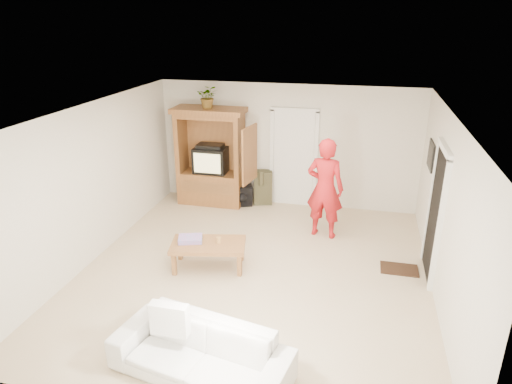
{
  "coord_description": "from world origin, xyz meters",
  "views": [
    {
      "loc": [
        1.5,
        -6.26,
        3.9
      ],
      "look_at": [
        -0.11,
        0.6,
        1.15
      ],
      "focal_mm": 32.0,
      "sensor_mm": 36.0,
      "label": 1
    }
  ],
  "objects_px": {
    "armoire": "(212,163)",
    "sofa": "(201,353)",
    "man": "(325,188)",
    "coffee_table": "(208,246)"
  },
  "relations": [
    {
      "from": "sofa",
      "to": "coffee_table",
      "type": "bearing_deg",
      "value": 118.08
    },
    {
      "from": "sofa",
      "to": "coffee_table",
      "type": "relative_size",
      "value": 1.6
    },
    {
      "from": "armoire",
      "to": "man",
      "type": "bearing_deg",
      "value": -23.13
    },
    {
      "from": "armoire",
      "to": "sofa",
      "type": "bearing_deg",
      "value": -73.23
    },
    {
      "from": "man",
      "to": "sofa",
      "type": "height_order",
      "value": "man"
    },
    {
      "from": "armoire",
      "to": "coffee_table",
      "type": "relative_size",
      "value": 1.61
    },
    {
      "from": "armoire",
      "to": "man",
      "type": "xyz_separation_m",
      "value": [
        2.52,
        -1.08,
        0.03
      ]
    },
    {
      "from": "armoire",
      "to": "man",
      "type": "relative_size",
      "value": 1.11
    },
    {
      "from": "man",
      "to": "sofa",
      "type": "relative_size",
      "value": 0.91
    },
    {
      "from": "man",
      "to": "sofa",
      "type": "distance_m",
      "value": 4.11
    }
  ]
}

